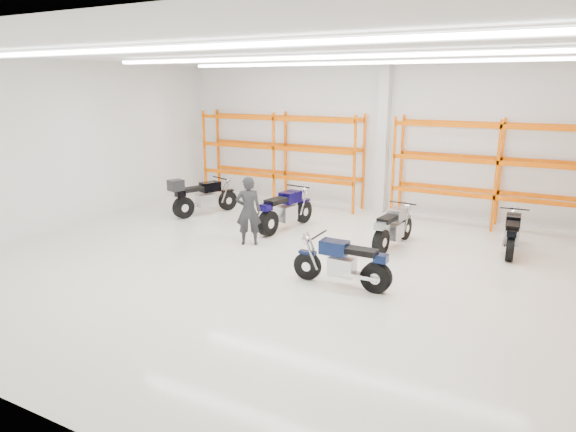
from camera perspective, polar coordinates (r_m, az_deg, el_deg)
The scene contains 11 objects.
ground at distance 11.22m, azimuth 0.50°, elevation -5.74°, with size 14.00×14.00×0.00m, color silver.
room_shell at distance 10.57m, azimuth 0.60°, elevation 11.25°, with size 14.02×12.02×4.51m.
motorcycle_main at distance 10.10m, azimuth 6.40°, elevation -5.32°, with size 2.04×0.68×1.00m.
motorcycle_back_a at distance 15.74m, azimuth -9.74°, elevation 2.10°, with size 1.13×2.22×1.18m.
motorcycle_back_b at distance 13.93m, azimuth -0.42°, elevation 0.56°, with size 0.80×2.30×1.13m.
motorcycle_back_c at distance 12.67m, azimuth 11.51°, elevation -1.38°, with size 0.69×2.09×1.02m.
motorcycle_back_d at distance 13.11m, azimuth 23.59°, elevation -1.90°, with size 0.65×1.97×0.97m.
standing_man at distance 12.63m, azimuth -4.42°, elevation 0.59°, with size 0.63×0.41×1.71m, color black.
structural_column at distance 15.99m, azimuth 10.47°, elevation 8.38°, with size 0.32×0.32×4.50m, color white.
pallet_racking_back_left at distance 17.10m, azimuth -0.93°, elevation 7.43°, with size 5.67×0.87×3.00m.
pallet_racking_back_right at distance 15.01m, azimuth 22.43°, elevation 5.36°, with size 5.67×0.87×3.00m.
Camera 1 is at (4.94, -9.30, 3.86)m, focal length 32.00 mm.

